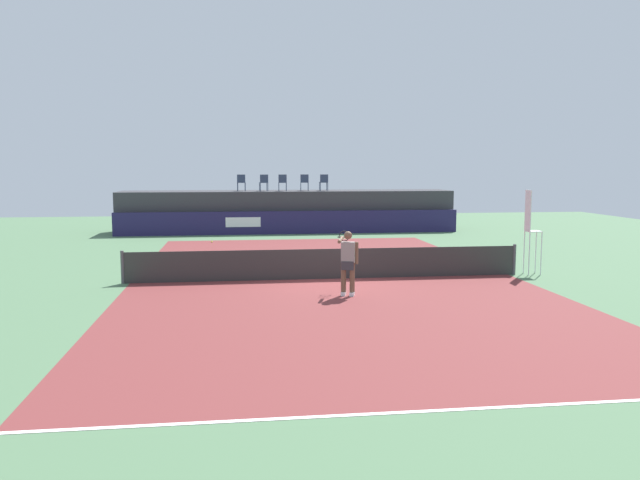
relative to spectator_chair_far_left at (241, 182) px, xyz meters
The scene contains 16 objects.
ground_plane 12.80m from the spectator_chair_far_left, 78.52° to the right, with size 48.00×48.00×0.00m, color #4C704C.
court_inner 15.70m from the spectator_chair_far_left, 80.74° to the right, with size 12.00×22.00×0.00m, color maroon.
line_near_baseline 26.47m from the spectator_chair_far_left, 84.57° to the right, with size 12.00×0.10×0.00m, color white.
sponsor_wall 3.70m from the spectator_chair_far_left, 35.49° to the right, with size 18.00×0.22×1.20m.
spectator_platform 2.96m from the spectator_chair_far_left, ahead, with size 18.00×2.80×2.20m, color #38383D.
spectator_chair_far_left is the anchor object (origin of this frame).
spectator_chair_left 1.24m from the spectator_chair_far_left, 12.44° to the right, with size 0.48×0.48×0.89m.
spectator_chair_center 2.24m from the spectator_chair_far_left, ahead, with size 0.46×0.46×0.89m.
spectator_chair_right 3.44m from the spectator_chair_far_left, ahead, with size 0.48×0.48×0.89m.
spectator_chair_far_right 4.49m from the spectator_chair_far_left, ahead, with size 0.44×0.44×0.89m.
umpire_chair 17.86m from the spectator_chair_far_left, 58.91° to the right, with size 0.45×0.45×2.76m.
tennis_net 15.63m from the spectator_chair_far_left, 80.74° to the right, with size 12.40×0.02×0.95m, color #2D2D2D.
net_post_near 15.86m from the spectator_chair_far_left, 103.66° to the right, with size 0.10×0.10×1.00m, color #4C4C51.
net_post_far 17.70m from the spectator_chair_far_left, 60.35° to the right, with size 0.10×0.10×1.00m, color #4C4C51.
tennis_player 18.18m from the spectator_chair_far_left, 81.38° to the right, with size 0.56×1.24×1.77m.
tennis_ball 5.90m from the spectator_chair_far_left, 105.88° to the right, with size 0.07×0.07×0.07m, color #D8EA33.
Camera 1 is at (-2.76, -19.46, 3.50)m, focal length 35.61 mm.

